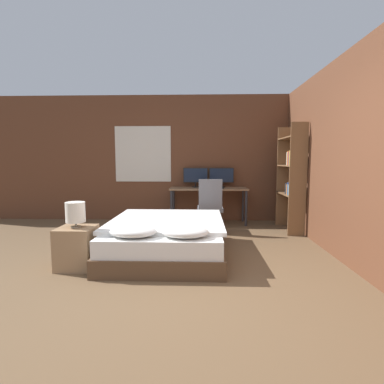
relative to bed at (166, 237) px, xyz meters
name	(u,v)px	position (x,y,z in m)	size (l,w,h in m)	color
ground_plane	(176,295)	(0.25, -1.27, -0.25)	(20.00, 20.00, 0.00)	brown
wall_back	(190,159)	(0.23, 2.45, 1.11)	(12.00, 0.08, 2.70)	brown
wall_side_right	(333,158)	(2.34, 0.23, 1.10)	(0.06, 12.00, 2.70)	brown
bed	(166,237)	(0.00, 0.00, 0.00)	(1.57, 1.94, 0.56)	brown
nightstand	(77,247)	(-1.04, -0.55, 0.01)	(0.43, 0.43, 0.51)	#997551
bedside_lamp	(75,212)	(-1.04, -0.55, 0.45)	(0.23, 0.23, 0.31)	gray
desk	(209,192)	(0.63, 2.10, 0.40)	(1.60, 0.55, 0.74)	#846042
monitor_left	(196,176)	(0.36, 2.28, 0.74)	(0.52, 0.16, 0.41)	black
monitor_right	(221,176)	(0.90, 2.28, 0.74)	(0.52, 0.16, 0.41)	black
keyboard	(209,188)	(0.63, 1.93, 0.51)	(0.37, 0.13, 0.02)	black
computer_mouse	(222,188)	(0.91, 1.93, 0.52)	(0.07, 0.05, 0.04)	black
office_chair	(210,211)	(0.65, 1.40, 0.14)	(0.52, 0.52, 0.98)	black
bookshelf	(292,174)	(2.14, 1.44, 0.83)	(0.30, 0.89, 1.96)	brown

